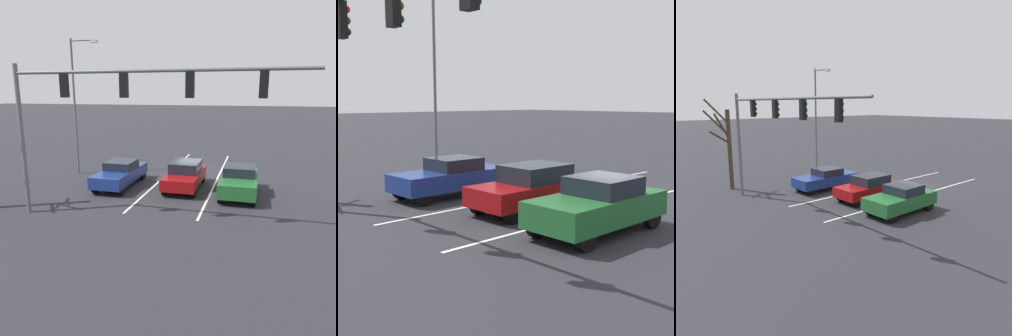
# 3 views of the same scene
# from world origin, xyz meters

# --- Properties ---
(ground_plane) EXTENTS (240.00, 240.00, 0.00)m
(ground_plane) POSITION_xyz_m (0.00, 0.00, 0.00)
(ground_plane) COLOR #28282D
(lane_stripe_left_divider) EXTENTS (0.12, 15.61, 0.01)m
(lane_stripe_left_divider) POSITION_xyz_m (-1.75, 1.80, 0.01)
(lane_stripe_left_divider) COLOR silver
(lane_stripe_left_divider) RESTS_ON ground_plane
(lane_stripe_center_divider) EXTENTS (0.12, 15.61, 0.01)m
(lane_stripe_center_divider) POSITION_xyz_m (1.75, 1.80, 0.01)
(lane_stripe_center_divider) COLOR silver
(lane_stripe_center_divider) RESTS_ON ground_plane
(car_navy_rightlane_front) EXTENTS (1.83, 4.77, 1.51)m
(car_navy_rightlane_front) POSITION_xyz_m (3.73, 5.24, 0.78)
(car_navy_rightlane_front) COLOR navy
(car_navy_rightlane_front) RESTS_ON ground_plane
(car_maroon_midlane_front) EXTENTS (1.87, 4.38, 1.58)m
(car_maroon_midlane_front) POSITION_xyz_m (-0.15, 4.75, 0.82)
(car_maroon_midlane_front) COLOR maroon
(car_maroon_midlane_front) RESTS_ON ground_plane
(car_darkgreen_leftlane_front) EXTENTS (1.92, 4.37, 1.60)m
(car_darkgreen_leftlane_front) POSITION_xyz_m (-3.28, 5.28, 0.82)
(car_darkgreen_leftlane_front) COLOR #1E5928
(car_darkgreen_leftlane_front) RESTS_ON ground_plane
(street_lamp_right_shoulder) EXTENTS (1.94, 0.24, 8.91)m
(street_lamp_right_shoulder) POSITION_xyz_m (7.62, 3.14, 5.08)
(street_lamp_right_shoulder) COLOR slate
(street_lamp_right_shoulder) RESTS_ON ground_plane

